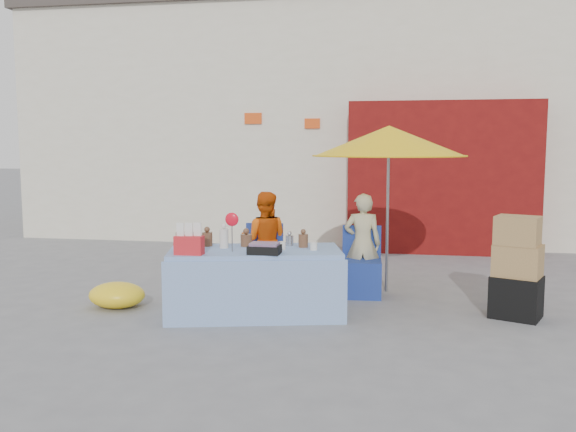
% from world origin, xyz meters
% --- Properties ---
extents(ground, '(80.00, 80.00, 0.00)m').
position_xyz_m(ground, '(0.00, 0.00, 0.00)').
color(ground, slate).
rests_on(ground, ground).
extents(backdrop, '(14.00, 8.00, 7.80)m').
position_xyz_m(backdrop, '(0.52, 7.52, 3.10)').
color(backdrop, silver).
rests_on(backdrop, ground).
extents(market_table, '(2.04, 1.30, 1.14)m').
position_xyz_m(market_table, '(-0.08, -0.23, 0.37)').
color(market_table, '#8EA8E4').
rests_on(market_table, ground).
extents(chair_left, '(0.51, 0.50, 0.85)m').
position_xyz_m(chair_left, '(-0.23, 0.83, 0.26)').
color(chair_left, navy).
rests_on(chair_left, ground).
extents(chair_right, '(0.51, 0.50, 0.85)m').
position_xyz_m(chair_right, '(1.02, 0.83, 0.26)').
color(chair_right, navy).
rests_on(chair_right, ground).
extents(vendor_orange, '(0.64, 0.51, 1.26)m').
position_xyz_m(vendor_orange, '(-0.23, 0.97, 0.63)').
color(vendor_orange, '#E2540B').
rests_on(vendor_orange, ground).
extents(vendor_beige, '(0.48, 0.33, 1.26)m').
position_xyz_m(vendor_beige, '(1.02, 0.97, 0.63)').
color(vendor_beige, '#BCB185').
rests_on(vendor_beige, ground).
extents(umbrella, '(1.90, 1.90, 2.09)m').
position_xyz_m(umbrella, '(1.32, 1.12, 1.89)').
color(umbrella, gray).
rests_on(umbrella, ground).
extents(box_stack, '(0.62, 0.57, 1.10)m').
position_xyz_m(box_stack, '(2.71, 0.15, 0.51)').
color(box_stack, black).
rests_on(box_stack, ground).
extents(tarp_bundle, '(0.67, 0.55, 0.29)m').
position_xyz_m(tarp_bundle, '(-1.69, -0.22, 0.15)').
color(tarp_bundle, yellow).
rests_on(tarp_bundle, ground).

